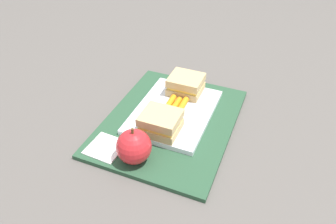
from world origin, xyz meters
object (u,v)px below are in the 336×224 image
sandwich_half_left (186,85)px  paper_napkin (106,147)px  food_tray (174,112)px  sandwich_half_right (161,122)px  carrot_sticks_bundle (174,107)px  apple (134,147)px

sandwich_half_left → paper_napkin: sandwich_half_left is taller
food_tray → sandwich_half_right: bearing=0.0°
sandwich_half_left → carrot_sticks_bundle: bearing=0.1°
sandwich_half_right → carrot_sticks_bundle: sandwich_half_right is taller
food_tray → sandwich_half_left: 0.08m
sandwich_half_right → carrot_sticks_bundle: 0.08m
sandwich_half_left → apple: size_ratio=0.99×
sandwich_half_right → paper_napkin: (0.08, -0.09, -0.03)m
food_tray → sandwich_half_left: (-0.08, 0.00, 0.03)m
apple → paper_napkin: 0.08m
carrot_sticks_bundle → sandwich_half_right: bearing=-0.1°
sandwich_half_right → paper_napkin: 0.13m
paper_napkin → carrot_sticks_bundle: bearing=150.9°
carrot_sticks_bundle → apple: size_ratio=0.97×
food_tray → apple: 0.17m
carrot_sticks_bundle → apple: (0.16, -0.02, 0.02)m
food_tray → sandwich_half_right: size_ratio=2.88×
sandwich_half_left → paper_napkin: bearing=-20.4°
sandwich_half_right → apple: 0.09m
food_tray → apple: (0.16, -0.02, 0.03)m
sandwich_half_left → sandwich_half_right: size_ratio=1.00×
sandwich_half_right → sandwich_half_left: bearing=180.0°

